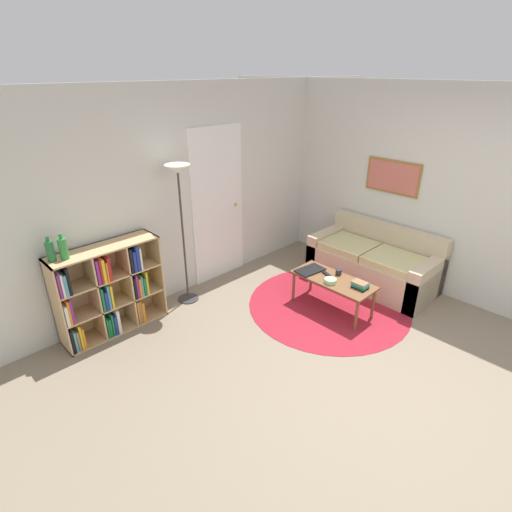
{
  "coord_description": "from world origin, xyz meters",
  "views": [
    {
      "loc": [
        -2.83,
        -1.36,
        2.73
      ],
      "look_at": [
        -0.07,
        1.48,
        0.85
      ],
      "focal_mm": 28.0,
      "sensor_mm": 36.0,
      "label": 1
    }
  ],
  "objects_px": {
    "couch": "(375,263)",
    "bottle_middle": "(63,249)",
    "bookshelf": "(107,291)",
    "coffee_table": "(333,282)",
    "bottle_left": "(50,251)",
    "cup": "(339,272)",
    "floor_lamp": "(179,190)",
    "bowl": "(330,281)",
    "laptop": "(310,270)"
  },
  "relations": [
    {
      "from": "cup",
      "to": "bottle_left",
      "type": "bearing_deg",
      "value": 151.84
    },
    {
      "from": "laptop",
      "to": "bottle_middle",
      "type": "relative_size",
      "value": 1.45
    },
    {
      "from": "floor_lamp",
      "to": "couch",
      "type": "bearing_deg",
      "value": -33.5
    },
    {
      "from": "couch",
      "to": "laptop",
      "type": "distance_m",
      "value": 1.08
    },
    {
      "from": "cup",
      "to": "bottle_middle",
      "type": "bearing_deg",
      "value": 151.43
    },
    {
      "from": "laptop",
      "to": "couch",
      "type": "bearing_deg",
      "value": -17.5
    },
    {
      "from": "couch",
      "to": "coffee_table",
      "type": "height_order",
      "value": "couch"
    },
    {
      "from": "coffee_table",
      "to": "couch",
      "type": "bearing_deg",
      "value": 0.46
    },
    {
      "from": "bookshelf",
      "to": "laptop",
      "type": "distance_m",
      "value": 2.41
    },
    {
      "from": "couch",
      "to": "coffee_table",
      "type": "distance_m",
      "value": 0.99
    },
    {
      "from": "couch",
      "to": "bottle_middle",
      "type": "bearing_deg",
      "value": 157.44
    },
    {
      "from": "coffee_table",
      "to": "bottle_left",
      "type": "relative_size",
      "value": 3.93
    },
    {
      "from": "cup",
      "to": "laptop",
      "type": "bearing_deg",
      "value": 118.65
    },
    {
      "from": "bowl",
      "to": "cup",
      "type": "bearing_deg",
      "value": 12.48
    },
    {
      "from": "bookshelf",
      "to": "bottle_middle",
      "type": "bearing_deg",
      "value": -176.06
    },
    {
      "from": "couch",
      "to": "bowl",
      "type": "bearing_deg",
      "value": -177.95
    },
    {
      "from": "bookshelf",
      "to": "coffee_table",
      "type": "height_order",
      "value": "bookshelf"
    },
    {
      "from": "coffee_table",
      "to": "bowl",
      "type": "relative_size",
      "value": 7.0
    },
    {
      "from": "floor_lamp",
      "to": "coffee_table",
      "type": "xyz_separation_m",
      "value": [
        1.15,
        -1.42,
        -1.09
      ]
    },
    {
      "from": "bowl",
      "to": "bottle_middle",
      "type": "distance_m",
      "value": 2.91
    },
    {
      "from": "couch",
      "to": "bottle_middle",
      "type": "relative_size",
      "value": 6.3
    },
    {
      "from": "couch",
      "to": "bottle_middle",
      "type": "xyz_separation_m",
      "value": [
        -3.49,
        1.45,
        0.85
      ]
    },
    {
      "from": "coffee_table",
      "to": "cup",
      "type": "bearing_deg",
      "value": 9.08
    },
    {
      "from": "couch",
      "to": "bottle_left",
      "type": "bearing_deg",
      "value": 157.6
    },
    {
      "from": "bottle_left",
      "to": "bookshelf",
      "type": "bearing_deg",
      "value": -1.14
    },
    {
      "from": "floor_lamp",
      "to": "cup",
      "type": "bearing_deg",
      "value": -47.5
    },
    {
      "from": "bowl",
      "to": "bookshelf",
      "type": "bearing_deg",
      "value": 143.47
    },
    {
      "from": "cup",
      "to": "bottle_middle",
      "type": "height_order",
      "value": "bottle_middle"
    },
    {
      "from": "cup",
      "to": "bookshelf",
      "type": "bearing_deg",
      "value": 147.36
    },
    {
      "from": "bottle_middle",
      "to": "bowl",
      "type": "bearing_deg",
      "value": -31.81
    },
    {
      "from": "cup",
      "to": "bottle_left",
      "type": "xyz_separation_m",
      "value": [
        -2.74,
        1.47,
        0.68
      ]
    },
    {
      "from": "bowl",
      "to": "bottle_left",
      "type": "height_order",
      "value": "bottle_left"
    },
    {
      "from": "laptop",
      "to": "bookshelf",
      "type": "bearing_deg",
      "value": 151.38
    },
    {
      "from": "laptop",
      "to": "bottle_middle",
      "type": "distance_m",
      "value": 2.8
    },
    {
      "from": "floor_lamp",
      "to": "laptop",
      "type": "xyz_separation_m",
      "value": [
        1.11,
        -1.09,
        -1.03
      ]
    },
    {
      "from": "bookshelf",
      "to": "bottle_left",
      "type": "xyz_separation_m",
      "value": [
        -0.47,
        0.01,
        0.63
      ]
    },
    {
      "from": "bookshelf",
      "to": "coffee_table",
      "type": "xyz_separation_m",
      "value": [
        2.15,
        -1.48,
        -0.13
      ]
    },
    {
      "from": "couch",
      "to": "bottle_middle",
      "type": "distance_m",
      "value": 3.87
    },
    {
      "from": "bottle_left",
      "to": "bottle_middle",
      "type": "height_order",
      "value": "bottle_middle"
    },
    {
      "from": "coffee_table",
      "to": "laptop",
      "type": "xyz_separation_m",
      "value": [
        -0.03,
        0.33,
        0.06
      ]
    },
    {
      "from": "bookshelf",
      "to": "bowl",
      "type": "bearing_deg",
      "value": -36.53
    },
    {
      "from": "laptop",
      "to": "bottle_left",
      "type": "bearing_deg",
      "value": 155.74
    },
    {
      "from": "bowl",
      "to": "bottle_middle",
      "type": "bearing_deg",
      "value": 148.19
    },
    {
      "from": "floor_lamp",
      "to": "bowl",
      "type": "bearing_deg",
      "value": -54.26
    },
    {
      "from": "couch",
      "to": "cup",
      "type": "height_order",
      "value": "couch"
    },
    {
      "from": "coffee_table",
      "to": "cup",
      "type": "relative_size",
      "value": 13.94
    },
    {
      "from": "floor_lamp",
      "to": "laptop",
      "type": "relative_size",
      "value": 4.56
    },
    {
      "from": "bookshelf",
      "to": "floor_lamp",
      "type": "distance_m",
      "value": 1.38
    },
    {
      "from": "bookshelf",
      "to": "coffee_table",
      "type": "relative_size",
      "value": 1.14
    },
    {
      "from": "couch",
      "to": "coffee_table",
      "type": "relative_size",
      "value": 1.65
    }
  ]
}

